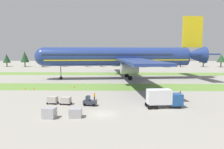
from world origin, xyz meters
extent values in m
plane|color=gray|center=(0.00, 0.00, 0.00)|extent=(400.00, 400.00, 0.00)
cube|color=olive|center=(0.00, 28.13, 0.00)|extent=(320.00, 12.78, 0.01)
cube|color=olive|center=(0.00, 65.69, 0.00)|extent=(320.00, 12.78, 0.01)
cylinder|color=navy|center=(2.56, 46.91, 8.77)|extent=(56.25, 12.93, 7.16)
sphere|color=navy|center=(-25.19, 44.00, 8.77)|extent=(7.01, 7.01, 7.01)
cone|color=navy|center=(33.02, 50.10, 9.30)|extent=(10.18, 7.75, 6.80)
cube|color=yellow|center=(2.56, 46.91, 7.51)|extent=(54.91, 12.93, 0.36)
cube|color=#283342|center=(-0.82, 46.56, 9.66)|extent=(49.48, 12.29, 0.44)
cube|color=navy|center=(8.27, 25.09, 8.05)|extent=(12.70, 38.15, 0.64)
cylinder|color=#A3A3A8|center=(6.36, 30.54, 5.70)|extent=(5.82, 4.48, 3.94)
cube|color=navy|center=(3.62, 69.44, 8.05)|extent=(12.70, 38.15, 0.64)
cylinder|color=#A3A3A8|center=(2.89, 63.71, 5.70)|extent=(5.82, 4.48, 3.94)
cube|color=navy|center=(33.27, 41.12, 9.84)|extent=(6.34, 14.05, 0.45)
cube|color=navy|center=(31.41, 58.93, 9.84)|extent=(6.34, 14.05, 0.45)
cube|color=yellow|center=(32.34, 50.03, 18.43)|extent=(8.00, 1.60, 12.17)
cylinder|color=#A3A3A8|center=(-19.10, 44.64, 4.15)|extent=(0.44, 0.44, 7.09)
cylinder|color=black|center=(-19.10, 44.64, 0.60)|extent=(1.24, 0.54, 1.20)
cylinder|color=#A3A3A8|center=(7.39, 43.10, 4.27)|extent=(0.44, 0.44, 6.84)
cylinder|color=black|center=(7.39, 43.10, 0.85)|extent=(1.75, 0.77, 1.70)
cylinder|color=#A3A3A8|center=(6.49, 51.64, 4.27)|extent=(0.44, 0.44, 6.84)
cylinder|color=black|center=(6.49, 51.64, 0.85)|extent=(1.75, 0.77, 1.70)
cube|color=#2D333D|center=(-2.90, 5.67, 0.69)|extent=(2.77, 1.70, 0.77)
cube|color=#283342|center=(-3.28, 5.73, 1.52)|extent=(0.86, 1.19, 0.90)
cylinder|color=black|center=(-1.91, 6.07, 0.30)|extent=(0.62, 0.29, 0.60)
cylinder|color=black|center=(-2.09, 4.98, 0.30)|extent=(0.62, 0.29, 0.60)
cylinder|color=black|center=(-3.71, 6.36, 0.30)|extent=(0.62, 0.29, 0.60)
cylinder|color=black|center=(-3.88, 5.27, 0.30)|extent=(0.62, 0.29, 0.60)
cube|color=#A3A3A8|center=(-7.93, 6.48, 0.40)|extent=(2.41, 1.83, 0.10)
cube|color=#ADA89E|center=(-7.93, 6.48, 1.00)|extent=(2.12, 1.61, 1.10)
cylinder|color=black|center=(-7.00, 7.03, 0.20)|extent=(0.41, 0.18, 0.40)
cylinder|color=black|center=(-7.22, 5.67, 0.20)|extent=(0.41, 0.18, 0.40)
cylinder|color=black|center=(-8.65, 7.29, 0.20)|extent=(0.41, 0.18, 0.40)
cylinder|color=black|center=(-8.87, 5.93, 0.20)|extent=(0.41, 0.18, 0.40)
cube|color=#A3A3A8|center=(-10.80, 6.94, 0.40)|extent=(2.41, 1.83, 0.10)
cube|color=#ADA89E|center=(-10.80, 6.94, 1.00)|extent=(2.12, 1.61, 1.10)
cylinder|color=black|center=(-9.86, 7.49, 0.20)|extent=(0.41, 0.18, 0.40)
cylinder|color=black|center=(-10.08, 6.13, 0.20)|extent=(0.41, 0.18, 0.40)
cylinder|color=black|center=(-11.51, 7.76, 0.20)|extent=(0.41, 0.18, 0.40)
cylinder|color=black|center=(-11.73, 6.39, 0.20)|extent=(0.41, 0.18, 0.40)
cube|color=#1E4C8E|center=(13.88, 4.78, 1.58)|extent=(2.44, 2.53, 2.20)
cube|color=#283342|center=(14.93, 4.90, 2.02)|extent=(0.31, 2.07, 0.97)
cube|color=silver|center=(10.55, 4.40, 2.18)|extent=(4.73, 2.79, 2.80)
cylinder|color=black|center=(13.98, 5.80, 0.48)|extent=(0.99, 0.41, 0.96)
cylinder|color=black|center=(14.21, 3.81, 0.48)|extent=(0.99, 0.41, 0.96)
cylinder|color=black|center=(9.54, 5.30, 0.48)|extent=(0.99, 0.41, 0.96)
cylinder|color=black|center=(9.77, 3.31, 0.48)|extent=(0.99, 0.41, 0.96)
cylinder|color=black|center=(8.42, 5.17, 0.48)|extent=(0.99, 0.41, 0.96)
cylinder|color=black|center=(8.65, 3.18, 0.48)|extent=(0.99, 0.41, 0.96)
cylinder|color=black|center=(-2.57, 10.62, 0.42)|extent=(0.18, 0.18, 0.85)
cylinder|color=black|center=(-2.45, 10.43, 0.42)|extent=(0.18, 0.18, 0.85)
cylinder|color=orange|center=(-2.51, 10.52, 1.16)|extent=(0.36, 0.36, 0.62)
sphere|color=tan|center=(-2.51, 10.52, 1.62)|extent=(0.24, 0.24, 0.24)
cylinder|color=orange|center=(-2.63, 10.72, 1.13)|extent=(0.10, 0.10, 0.58)
cylinder|color=orange|center=(-2.39, 10.33, 1.13)|extent=(0.10, 0.10, 0.58)
cylinder|color=black|center=(17.07, 12.67, 0.42)|extent=(0.18, 0.18, 0.85)
cylinder|color=black|center=(17.04, 12.45, 0.42)|extent=(0.18, 0.18, 0.85)
cylinder|color=orange|center=(17.06, 12.56, 1.16)|extent=(0.36, 0.36, 0.62)
sphere|color=tan|center=(17.06, 12.56, 1.62)|extent=(0.24, 0.24, 0.24)
cylinder|color=orange|center=(17.09, 12.79, 1.13)|extent=(0.10, 0.10, 0.58)
cylinder|color=orange|center=(17.02, 12.33, 1.13)|extent=(0.10, 0.10, 0.58)
cube|color=#A3A3A8|center=(-8.48, -2.36, 0.86)|extent=(2.18, 1.84, 1.72)
cube|color=#A3A3A8|center=(-4.31, -1.86, 0.75)|extent=(2.05, 1.67, 1.50)
cone|color=orange|center=(-21.22, 23.09, 0.30)|extent=(0.44, 0.44, 0.59)
cone|color=orange|center=(12.15, 20.17, 0.29)|extent=(0.44, 0.44, 0.58)
cone|color=orange|center=(-10.19, 26.07, 0.31)|extent=(0.44, 0.44, 0.63)
cone|color=orange|center=(-23.82, 23.65, 0.24)|extent=(0.44, 0.44, 0.49)
cylinder|color=#4C3823|center=(-75.76, 112.40, 1.37)|extent=(0.70, 0.70, 2.74)
cone|color=#1E4223|center=(-75.76, 112.40, 5.84)|extent=(5.32, 5.32, 6.22)
cylinder|color=#4C3823|center=(-62.17, 111.02, 1.57)|extent=(0.70, 0.70, 3.14)
cone|color=#1E4223|center=(-62.17, 111.02, 6.93)|extent=(5.74, 5.74, 7.57)
cylinder|color=#4C3823|center=(-48.88, 109.29, 1.36)|extent=(0.70, 0.70, 2.72)
cone|color=#1E4223|center=(-48.88, 109.29, 6.39)|extent=(6.27, 6.27, 7.33)
cylinder|color=#4C3823|center=(-35.69, 113.86, 1.67)|extent=(0.70, 0.70, 3.33)
cone|color=#1E4223|center=(-35.69, 113.86, 6.75)|extent=(4.52, 4.52, 6.84)
cylinder|color=#4C3823|center=(-18.94, 111.82, 1.77)|extent=(0.70, 0.70, 3.54)
cone|color=#1E4223|center=(-18.94, 111.82, 6.21)|extent=(4.39, 4.39, 5.33)
cylinder|color=#4C3823|center=(-8.66, 110.85, 1.57)|extent=(0.70, 0.70, 3.13)
cone|color=#1E4223|center=(-8.66, 110.85, 5.90)|extent=(4.70, 4.70, 5.53)
cylinder|color=#4C3823|center=(6.61, 113.21, 1.55)|extent=(0.70, 0.70, 3.10)
cone|color=#1E4223|center=(6.61, 113.21, 7.44)|extent=(4.02, 4.02, 8.66)
cylinder|color=#4C3823|center=(19.99, 109.43, 1.39)|extent=(0.70, 0.70, 2.79)
cone|color=#1E4223|center=(19.99, 109.43, 6.01)|extent=(5.58, 5.58, 6.44)
cylinder|color=#4C3823|center=(35.42, 108.97, 1.44)|extent=(0.70, 0.70, 2.89)
cone|color=#1E4223|center=(35.42, 108.97, 6.62)|extent=(5.25, 5.25, 7.46)
cylinder|color=#4C3823|center=(46.52, 111.63, 1.30)|extent=(0.70, 0.70, 2.61)
cone|color=#1E4223|center=(46.52, 111.63, 6.75)|extent=(3.73, 3.73, 8.30)
cylinder|color=#4C3823|center=(62.51, 112.57, 1.51)|extent=(0.70, 0.70, 3.03)
cone|color=#1E4223|center=(62.51, 112.57, 5.74)|extent=(5.72, 5.72, 5.43)
cylinder|color=#4C3823|center=(73.86, 110.77, 1.67)|extent=(0.70, 0.70, 3.35)
cone|color=#1E4223|center=(73.86, 110.77, 6.01)|extent=(6.25, 6.25, 5.33)
camera|label=1|loc=(2.49, -35.44, 10.83)|focal=33.84mm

